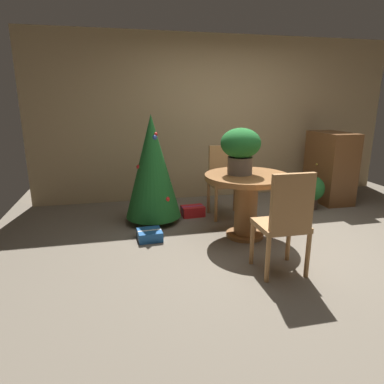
% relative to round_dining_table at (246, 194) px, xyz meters
% --- Properties ---
extents(ground_plane, '(6.60, 6.60, 0.00)m').
position_rel_round_dining_table_xyz_m(ground_plane, '(0.20, -0.34, -0.53)').
color(ground_plane, '#756B5B').
extents(back_wall_panel, '(6.00, 0.10, 2.60)m').
position_rel_round_dining_table_xyz_m(back_wall_panel, '(0.20, 1.86, 0.77)').
color(back_wall_panel, tan).
rests_on(back_wall_panel, ground_plane).
extents(round_dining_table, '(0.99, 0.99, 0.77)m').
position_rel_round_dining_table_xyz_m(round_dining_table, '(0.00, 0.00, 0.00)').
color(round_dining_table, brown).
rests_on(round_dining_table, ground_plane).
extents(flower_vase, '(0.46, 0.46, 0.53)m').
position_rel_round_dining_table_xyz_m(flower_vase, '(-0.08, 0.05, 0.55)').
color(flower_vase, '#665B51').
rests_on(flower_vase, round_dining_table).
extents(wooden_chair_near, '(0.44, 0.41, 1.00)m').
position_rel_round_dining_table_xyz_m(wooden_chair_near, '(0.00, -0.95, 0.02)').
color(wooden_chair_near, '#B27F4C').
rests_on(wooden_chair_near, ground_plane).
extents(wooden_chair_far, '(0.45, 0.43, 0.99)m').
position_rel_round_dining_table_xyz_m(wooden_chair_far, '(0.00, 0.83, 0.02)').
color(wooden_chair_far, '#B27F4C').
rests_on(wooden_chair_far, ground_plane).
extents(holiday_tree, '(0.74, 0.74, 1.43)m').
position_rel_round_dining_table_xyz_m(holiday_tree, '(-1.02, 0.76, 0.22)').
color(holiday_tree, brown).
rests_on(holiday_tree, ground_plane).
extents(gift_box_blue, '(0.29, 0.29, 0.12)m').
position_rel_round_dining_table_xyz_m(gift_box_blue, '(-1.14, 0.15, -0.48)').
color(gift_box_blue, '#1E569E').
rests_on(gift_box_blue, ground_plane).
extents(gift_box_red, '(0.33, 0.23, 0.15)m').
position_rel_round_dining_table_xyz_m(gift_box_red, '(-0.45, 0.86, -0.46)').
color(gift_box_red, red).
rests_on(gift_box_red, ground_plane).
extents(wooden_cabinet, '(0.49, 0.81, 1.11)m').
position_rel_round_dining_table_xyz_m(wooden_cabinet, '(1.88, 1.13, 0.02)').
color(wooden_cabinet, brown).
rests_on(wooden_cabinet, ground_plane).
extents(potted_plant, '(0.38, 0.38, 0.51)m').
position_rel_round_dining_table_xyz_m(potted_plant, '(1.37, 0.80, -0.24)').
color(potted_plant, '#4C382D').
rests_on(potted_plant, ground_plane).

